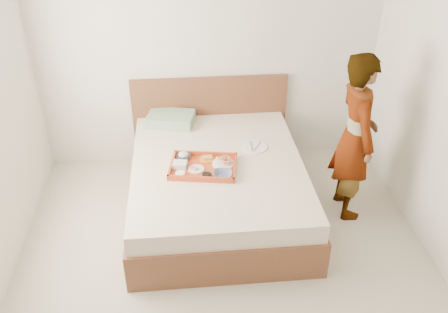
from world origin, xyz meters
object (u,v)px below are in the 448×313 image
at_px(dinner_plate, 254,147).
at_px(person, 355,137).
at_px(tray, 203,166).
at_px(bed, 218,186).

xyz_separation_m(dinner_plate, person, (0.84, -0.33, 0.25)).
relative_size(tray, person, 0.37).
bearing_deg(tray, person, 9.32).
distance_m(tray, dinner_plate, 0.60).
bearing_deg(person, tray, 89.07).
relative_size(bed, dinner_plate, 8.19).
distance_m(bed, tray, 0.34).
xyz_separation_m(tray, dinner_plate, (0.51, 0.32, -0.02)).
xyz_separation_m(bed, dinner_plate, (0.37, 0.22, 0.27)).
height_order(dinner_plate, person, person).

